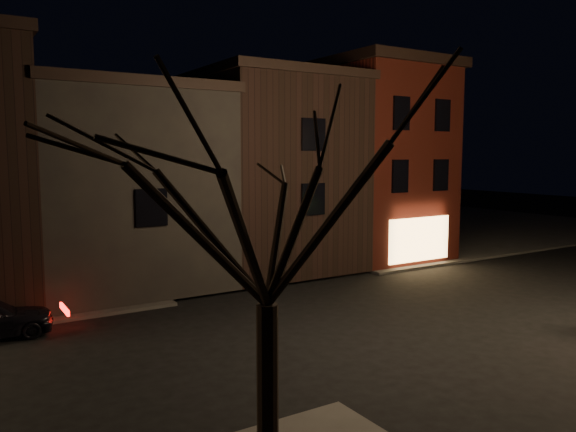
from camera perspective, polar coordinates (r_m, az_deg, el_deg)
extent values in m
plane|color=black|center=(20.04, 7.94, -10.23)|extent=(120.00, 120.00, 0.00)
cube|color=#2D2B28|center=(47.79, 10.92, -0.56)|extent=(30.00, 30.00, 0.12)
cube|color=#4D150D|center=(31.64, 8.13, 5.23)|extent=(6.00, 8.00, 10.00)
cube|color=black|center=(31.98, 8.29, 14.67)|extent=(6.50, 8.50, 0.50)
cube|color=#E6B467|center=(28.97, 13.20, -2.32)|extent=(4.00, 0.12, 2.20)
cube|color=black|center=(28.78, -3.16, 4.19)|extent=(7.00, 10.00, 9.00)
cube|color=black|center=(28.99, -3.22, 13.51)|extent=(7.30, 10.30, 0.40)
cube|color=black|center=(26.08, -17.24, 2.59)|extent=(7.50, 10.00, 8.00)
cube|color=black|center=(26.17, -17.55, 11.81)|extent=(7.80, 10.30, 0.40)
cylinder|color=black|center=(9.70, -2.09, -17.95)|extent=(0.36, 0.36, 3.15)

